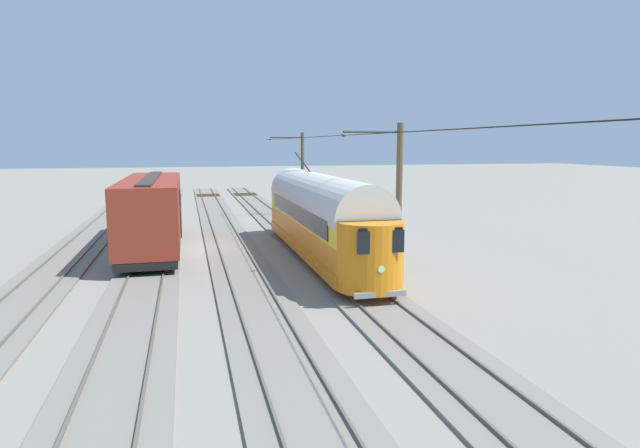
% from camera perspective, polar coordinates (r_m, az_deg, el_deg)
% --- Properties ---
extents(ground_plane, '(220.00, 220.00, 0.00)m').
position_cam_1_polar(ground_plane, '(30.24, -13.47, -2.67)').
color(ground_plane, gray).
extents(track_streetcar_siding, '(2.80, 80.00, 0.18)m').
position_cam_1_polar(track_streetcar_siding, '(31.22, -1.93, -1.99)').
color(track_streetcar_siding, slate).
rests_on(track_streetcar_siding, ground).
extents(track_adjacent_siding, '(2.80, 80.00, 0.18)m').
position_cam_1_polar(track_adjacent_siding, '(30.62, -9.58, -2.31)').
color(track_adjacent_siding, slate).
rests_on(track_adjacent_siding, ground).
extents(track_third_siding, '(2.80, 80.00, 0.18)m').
position_cam_1_polar(track_third_siding, '(30.59, -17.39, -2.60)').
color(track_third_siding, slate).
rests_on(track_third_siding, ground).
extents(track_outer_siding, '(2.80, 80.00, 0.18)m').
position_cam_1_polar(track_outer_siding, '(31.12, -25.08, -2.84)').
color(track_outer_siding, slate).
rests_on(track_outer_siding, ground).
extents(vintage_streetcar, '(2.65, 17.38, 5.14)m').
position_cam_1_polar(vintage_streetcar, '(26.68, 0.04, 1.01)').
color(vintage_streetcar, orange).
rests_on(vintage_streetcar, ground).
extents(boxcar_adjacent, '(2.96, 13.10, 3.85)m').
position_cam_1_polar(boxcar_adjacent, '(30.26, -17.56, 1.33)').
color(boxcar_adjacent, maroon).
rests_on(boxcar_adjacent, ground).
extents(catenary_pole_foreground, '(2.80, 0.28, 6.69)m').
position_cam_1_polar(catenary_pole_foreground, '(42.61, -1.98, 5.52)').
color(catenary_pole_foreground, brown).
rests_on(catenary_pole_foreground, ground).
extents(catenary_pole_mid_near, '(2.80, 0.28, 6.69)m').
position_cam_1_polar(catenary_pole_mid_near, '(23.62, 8.30, 2.97)').
color(catenary_pole_mid_near, brown).
rests_on(catenary_pole_mid_near, ground).
extents(overhead_wire_run, '(2.60, 63.62, 0.18)m').
position_cam_1_polar(overhead_wire_run, '(14.14, 13.54, 9.84)').
color(overhead_wire_run, black).
rests_on(overhead_wire_run, ground).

